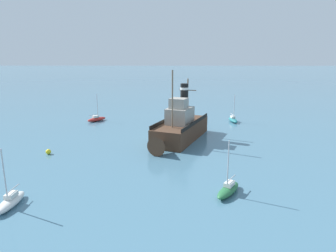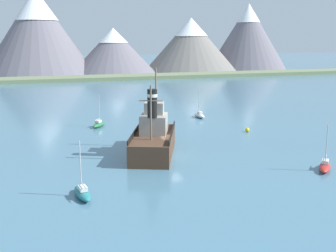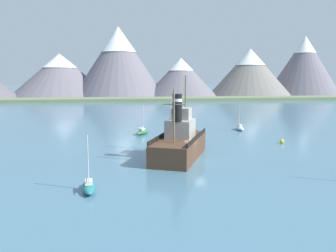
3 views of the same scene
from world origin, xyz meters
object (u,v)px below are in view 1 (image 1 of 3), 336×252
sailboat_white (10,201)px  sailboat_green (228,189)px  old_tugboat (179,127)px  sailboat_teal (233,120)px  mooring_buoy (48,152)px  sailboat_red (97,119)px

sailboat_white → sailboat_green: 17.86m
sailboat_white → sailboat_green: size_ratio=1.00×
old_tugboat → sailboat_white: bearing=54.5°
sailboat_teal → sailboat_white: size_ratio=1.00×
old_tugboat → sailboat_green: (-3.89, 16.90, -1.40)m
old_tugboat → sailboat_teal: (-9.88, -11.89, -1.40)m
mooring_buoy → sailboat_teal: bearing=-144.5°
old_tugboat → sailboat_green: size_ratio=2.98×
sailboat_teal → sailboat_white: 39.22m
sailboat_red → sailboat_white: bearing=91.8°
sailboat_red → sailboat_white: size_ratio=1.00×
mooring_buoy → sailboat_red: bearing=-93.7°
sailboat_white → sailboat_green: (-17.69, -2.47, 0.00)m
sailboat_green → sailboat_red: bearing=-57.2°
sailboat_teal → sailboat_red: (24.69, -0.17, 0.00)m
mooring_buoy → sailboat_white: bearing=99.8°
sailboat_teal → old_tugboat: bearing=50.3°
sailboat_red → sailboat_teal: bearing=179.6°
sailboat_green → old_tugboat: bearing=-77.0°
sailboat_white → old_tugboat: bearing=-125.5°
sailboat_red → mooring_buoy: size_ratio=7.81×
sailboat_red → sailboat_white: 31.44m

